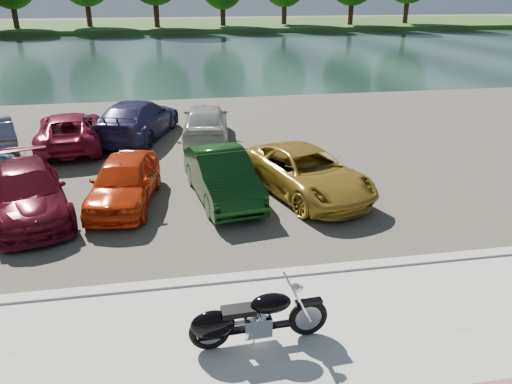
% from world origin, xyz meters
% --- Properties ---
extents(ground, '(200.00, 200.00, 0.00)m').
position_xyz_m(ground, '(0.00, 0.00, 0.00)').
color(ground, '#595447').
rests_on(ground, ground).
extents(promenade, '(60.00, 6.00, 0.10)m').
position_xyz_m(promenade, '(0.00, -1.00, 0.05)').
color(promenade, '#ADABA2').
rests_on(promenade, ground).
extents(kerb, '(60.00, 0.30, 0.14)m').
position_xyz_m(kerb, '(0.00, 2.00, 0.07)').
color(kerb, '#ADABA2').
rests_on(kerb, ground).
extents(parking_lot, '(60.00, 18.00, 0.04)m').
position_xyz_m(parking_lot, '(0.00, 11.00, 0.02)').
color(parking_lot, '#3E3932').
rests_on(parking_lot, ground).
extents(river, '(120.00, 40.00, 0.00)m').
position_xyz_m(river, '(0.00, 40.00, 0.00)').
color(river, '#1A2F2B').
rests_on(river, ground).
extents(far_bank, '(120.00, 24.00, 0.60)m').
position_xyz_m(far_bank, '(0.00, 72.00, 0.30)').
color(far_bank, '#294719').
rests_on(far_bank, ground).
extents(motorcycle, '(2.33, 0.75, 1.05)m').
position_xyz_m(motorcycle, '(-1.32, 0.00, 0.56)').
color(motorcycle, black).
rests_on(motorcycle, promenade).
extents(car_3, '(3.13, 4.81, 1.30)m').
position_xyz_m(car_3, '(-6.04, 6.03, 0.69)').
color(car_3, '#510B18').
rests_on(car_3, parking_lot).
extents(car_4, '(2.11, 4.07, 1.32)m').
position_xyz_m(car_4, '(-3.65, 6.39, 0.70)').
color(car_4, red).
rests_on(car_4, parking_lot).
extents(car_5, '(1.99, 4.25, 1.35)m').
position_xyz_m(car_5, '(-1.00, 6.30, 0.71)').
color(car_5, '#0E3510').
rests_on(car_5, parking_lot).
extents(car_6, '(3.49, 5.14, 1.31)m').
position_xyz_m(car_6, '(1.38, 6.21, 0.69)').
color(car_6, '#AA8627').
rests_on(car_6, parking_lot).
extents(car_10, '(2.73, 4.96, 1.31)m').
position_xyz_m(car_10, '(-5.95, 12.03, 0.70)').
color(car_10, maroon).
rests_on(car_10, parking_lot).
extents(car_11, '(3.62, 5.59, 1.51)m').
position_xyz_m(car_11, '(-3.56, 12.86, 0.79)').
color(car_11, navy).
rests_on(car_11, parking_lot).
extents(car_12, '(2.14, 4.36, 1.43)m').
position_xyz_m(car_12, '(-0.94, 12.31, 0.76)').
color(car_12, '#B8B9B3').
rests_on(car_12, parking_lot).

